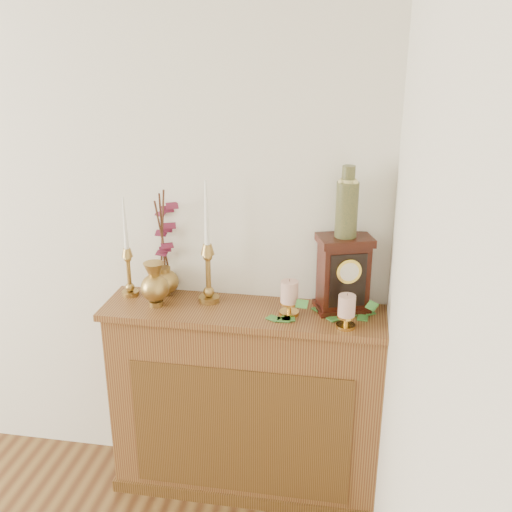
% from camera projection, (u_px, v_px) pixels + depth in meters
% --- Properties ---
extents(console_shelf, '(1.24, 0.34, 0.93)m').
position_uv_depth(console_shelf, '(246.00, 407.00, 2.74)').
color(console_shelf, brown).
rests_on(console_shelf, ground).
extents(candlestick_left, '(0.08, 0.08, 0.46)m').
position_uv_depth(candlestick_left, '(128.00, 264.00, 2.65)').
color(candlestick_left, '#AC8344').
rests_on(candlestick_left, console_shelf).
extents(candlestick_center, '(0.09, 0.09, 0.54)m').
position_uv_depth(candlestick_center, '(208.00, 264.00, 2.58)').
color(candlestick_center, '#AC8344').
rests_on(candlestick_center, console_shelf).
extents(bud_vase, '(0.12, 0.12, 0.20)m').
position_uv_depth(bud_vase, '(155.00, 285.00, 2.57)').
color(bud_vase, '#AC8344').
rests_on(bud_vase, console_shelf).
extents(ginger_jar, '(0.20, 0.22, 0.50)m').
position_uv_depth(ginger_jar, '(166.00, 245.00, 2.66)').
color(ginger_jar, '#AC8344').
rests_on(ginger_jar, console_shelf).
extents(pillar_candle_left, '(0.08, 0.08, 0.16)m').
position_uv_depth(pillar_candle_left, '(289.00, 296.00, 2.49)').
color(pillar_candle_left, gold).
rests_on(pillar_candle_left, console_shelf).
extents(pillar_candle_right, '(0.08, 0.08, 0.15)m').
position_uv_depth(pillar_candle_right, '(346.00, 310.00, 2.38)').
color(pillar_candle_right, gold).
rests_on(pillar_candle_right, console_shelf).
extents(ivy_garland, '(0.50, 0.20, 0.09)m').
position_uv_depth(ivy_garland, '(322.00, 313.00, 2.50)').
color(ivy_garland, '#35742C').
rests_on(ivy_garland, console_shelf).
extents(mantel_clock, '(0.26, 0.22, 0.33)m').
position_uv_depth(mantel_clock, '(343.00, 274.00, 2.51)').
color(mantel_clock, '#38100B').
rests_on(mantel_clock, console_shelf).
extents(ceramic_vase, '(0.09, 0.09, 0.29)m').
position_uv_depth(ceramic_vase, '(347.00, 205.00, 2.41)').
color(ceramic_vase, '#183122').
rests_on(ceramic_vase, mantel_clock).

